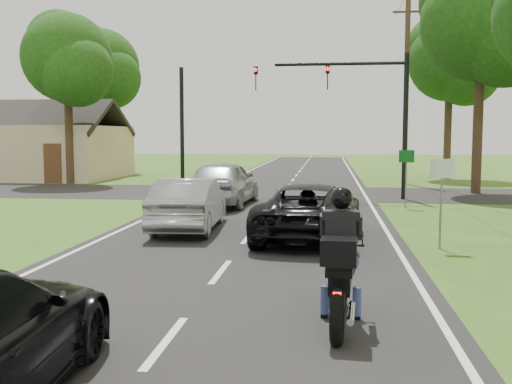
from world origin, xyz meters
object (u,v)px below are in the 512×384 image
(sign_white, at_px, (442,182))
(utility_pole_far, at_px, (406,90))
(dark_suv, at_px, (310,211))
(sign_green, at_px, (406,165))
(silver_sedan, at_px, (189,204))
(motorcycle_rider, at_px, (340,272))
(silver_suv, at_px, (224,183))
(traffic_signal, at_px, (360,99))

(sign_white, bearing_deg, utility_pole_far, 85.49)
(dark_suv, relative_size, sign_green, 2.44)
(dark_suv, bearing_deg, silver_sedan, -11.67)
(motorcycle_rider, relative_size, silver_sedan, 0.52)
(silver_sedan, bearing_deg, dark_suv, 160.57)
(sign_white, height_order, sign_green, same)
(dark_suv, bearing_deg, sign_green, -110.56)
(silver_suv, relative_size, traffic_signal, 0.79)
(sign_white, bearing_deg, motorcycle_rider, -112.02)
(utility_pole_far, bearing_deg, silver_suv, -126.14)
(silver_suv, bearing_deg, motorcycle_rider, 109.68)
(traffic_signal, height_order, sign_white, traffic_signal)
(dark_suv, bearing_deg, traffic_signal, -95.13)
(silver_sedan, bearing_deg, motorcycle_rider, 113.56)
(dark_suv, bearing_deg, sign_white, 166.43)
(traffic_signal, relative_size, utility_pole_far, 0.64)
(motorcycle_rider, xyz_separation_m, silver_suv, (-4.11, 14.04, 0.08))
(silver_sedan, relative_size, sign_green, 2.10)
(dark_suv, height_order, silver_suv, silver_suv)
(sign_green, bearing_deg, utility_pole_far, 83.27)
(traffic_signal, bearing_deg, dark_suv, -99.81)
(dark_suv, relative_size, traffic_signal, 0.81)
(dark_suv, height_order, traffic_signal, traffic_signal)
(dark_suv, xyz_separation_m, utility_pole_far, (4.59, 18.00, 4.35))
(silver_sedan, bearing_deg, traffic_signal, -122.80)
(silver_sedan, distance_m, traffic_signal, 10.90)
(motorcycle_rider, height_order, utility_pole_far, utility_pole_far)
(dark_suv, xyz_separation_m, sign_white, (3.09, -1.02, 0.86))
(dark_suv, distance_m, silver_sedan, 3.55)
(silver_sedan, relative_size, utility_pole_far, 0.45)
(silver_suv, height_order, traffic_signal, traffic_signal)
(motorcycle_rider, xyz_separation_m, silver_sedan, (-4.05, 8.08, -0.04))
(silver_sedan, bearing_deg, silver_suv, -92.48)
(motorcycle_rider, xyz_separation_m, sign_green, (2.65, 14.06, 0.81))
(sign_white, relative_size, sign_green, 1.00)
(traffic_signal, xyz_separation_m, utility_pole_far, (2.86, 8.00, 0.95))
(dark_suv, distance_m, silver_suv, 7.78)
(sign_white, bearing_deg, silver_sedan, 162.74)
(dark_suv, xyz_separation_m, silver_sedan, (-3.41, 1.00, 0.01))
(silver_suv, xyz_separation_m, utility_pole_far, (8.06, 11.04, 4.21))
(dark_suv, relative_size, utility_pole_far, 0.52)
(traffic_signal, bearing_deg, sign_white, -82.95)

